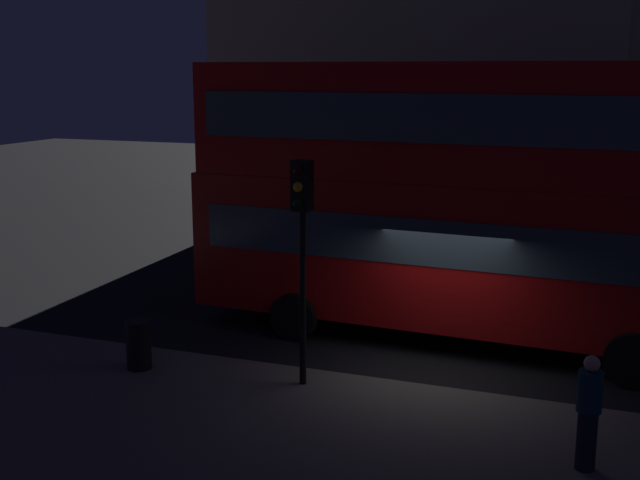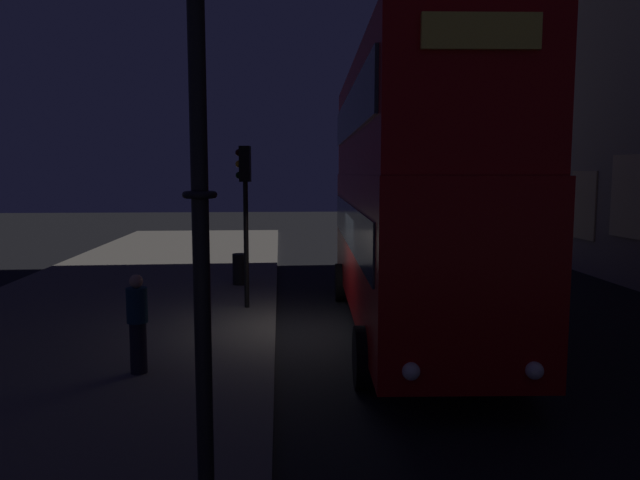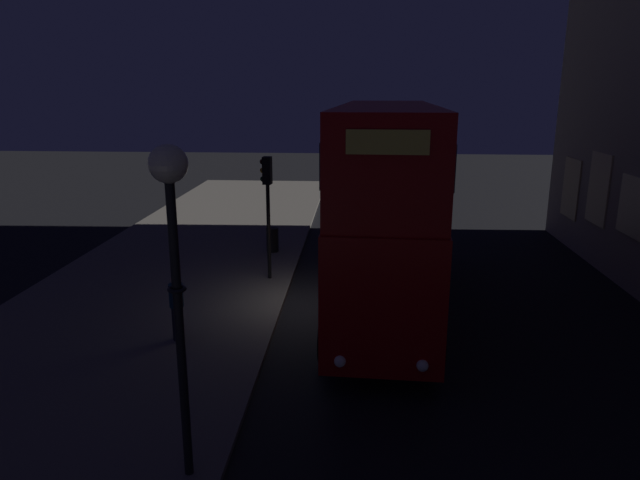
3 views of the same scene
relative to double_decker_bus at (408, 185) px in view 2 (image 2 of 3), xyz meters
name	(u,v)px [view 2 (image 2 of 3)]	position (x,y,z in m)	size (l,w,h in m)	color
ground_plane	(314,332)	(0.15, -2.03, -3.14)	(80.00, 80.00, 0.00)	black
sidewalk_slab	(85,333)	(0.15, -6.83, -3.08)	(44.00, 7.98, 0.12)	#5B564F
double_decker_bus	(408,185)	(0.00, 0.00, 0.00)	(10.88, 3.17, 5.65)	#9E0C0C
traffic_light_near_kerb	(245,192)	(-1.84, -3.57, -0.20)	(0.34, 0.37, 3.92)	black
street_lamp	(197,82)	(7.86, -3.37, 0.97)	(0.55, 0.55, 5.21)	black
pedestrian	(138,323)	(2.94, -5.07, -2.17)	(0.34, 0.34, 1.64)	black
litter_bin	(240,269)	(-4.93, -3.92, -2.56)	(0.45, 0.45, 0.91)	black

